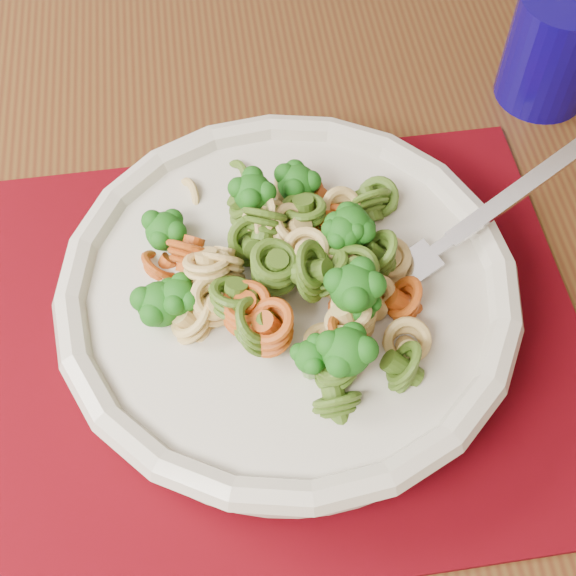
# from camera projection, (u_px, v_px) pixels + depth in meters

# --- Properties ---
(dining_table) EXTENTS (1.54, 1.26, 0.70)m
(dining_table) POSITION_uv_depth(u_px,v_px,m) (163.00, 307.00, 0.64)
(dining_table) COLOR #503316
(dining_table) RESTS_ON ground
(placemat) EXTENTS (0.49, 0.44, 0.00)m
(placemat) POSITION_uv_depth(u_px,v_px,m) (264.00, 339.00, 0.51)
(placemat) COLOR #58030F
(placemat) RESTS_ON dining_table
(pasta_bowl) EXTENTS (0.28, 0.28, 0.05)m
(pasta_bowl) POSITION_uv_depth(u_px,v_px,m) (288.00, 296.00, 0.49)
(pasta_bowl) COLOR beige
(pasta_bowl) RESTS_ON placemat
(pasta_broccoli_heap) EXTENTS (0.24, 0.24, 0.06)m
(pasta_broccoli_heap) POSITION_uv_depth(u_px,v_px,m) (288.00, 282.00, 0.48)
(pasta_broccoli_heap) COLOR #D9B96B
(pasta_broccoli_heap) RESTS_ON pasta_bowl
(fork) EXTENTS (0.15, 0.14, 0.08)m
(fork) POSITION_uv_depth(u_px,v_px,m) (417.00, 264.00, 0.49)
(fork) COLOR silver
(fork) RESTS_ON pasta_bowl
(tumbler) EXTENTS (0.07, 0.07, 0.09)m
(tumbler) POSITION_uv_depth(u_px,v_px,m) (554.00, 49.00, 0.60)
(tumbler) COLOR #0C045E
(tumbler) RESTS_ON dining_table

